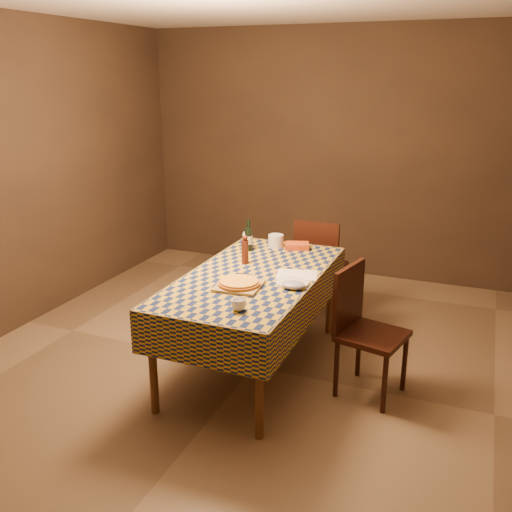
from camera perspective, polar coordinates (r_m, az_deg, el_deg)
name	(u,v)px	position (r m, az deg, el deg)	size (l,w,h in m)	color
room	(253,198)	(4.08, -0.27, 5.83)	(5.00, 5.10, 2.70)	brown
dining_table	(253,284)	(4.27, -0.25, -2.83)	(0.94, 1.84, 0.77)	brown
cutting_board	(239,286)	(3.99, -1.71, -2.99)	(0.31, 0.31, 0.02)	#997E47
pizza	(239,283)	(3.99, -1.71, -2.67)	(0.35, 0.35, 0.03)	#A3581B
pepper_mill	(245,250)	(4.46, -1.10, 0.57)	(0.06, 0.06, 0.23)	#4D1D12
bowl	(242,279)	(4.10, -1.37, -2.29)	(0.13, 0.13, 0.04)	#5F4350
wine_glass	(247,236)	(4.83, -0.88, 2.02)	(0.09, 0.09, 0.16)	silver
wine_bottle	(248,239)	(4.79, -0.76, 1.71)	(0.08, 0.08, 0.27)	black
deli_tub	(276,241)	(4.90, 2.00, 1.52)	(0.13, 0.13, 0.11)	silver
takeout_container	(297,246)	(4.87, 4.11, 1.02)	(0.20, 0.14, 0.05)	#B03F17
white_plate	(293,283)	(4.06, 3.67, -2.68)	(0.24, 0.24, 0.01)	white
tumbler	(239,305)	(3.60, -1.72, -4.90)	(0.09, 0.09, 0.07)	white
flour_patch	(297,275)	(4.24, 4.10, -1.87)	(0.30, 0.23, 0.00)	white
flour_bag	(293,285)	(3.97, 3.74, -2.91)	(0.17, 0.13, 0.05)	#979CC1
chair_far	(319,262)	(5.35, 6.33, -0.57)	(0.43, 0.43, 0.93)	black
chair_right	(362,323)	(4.10, 10.58, -6.65)	(0.51, 0.51, 0.93)	black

